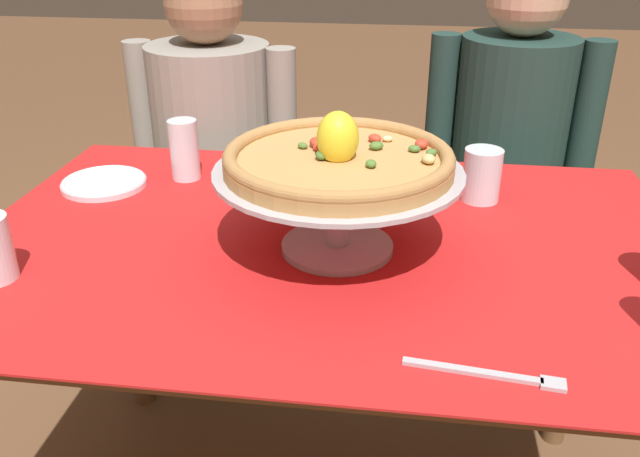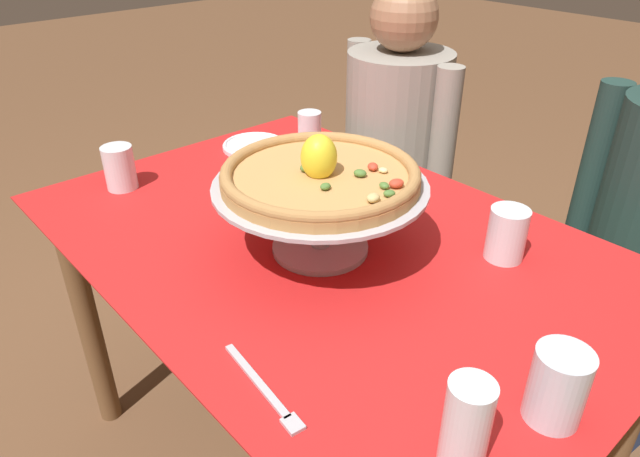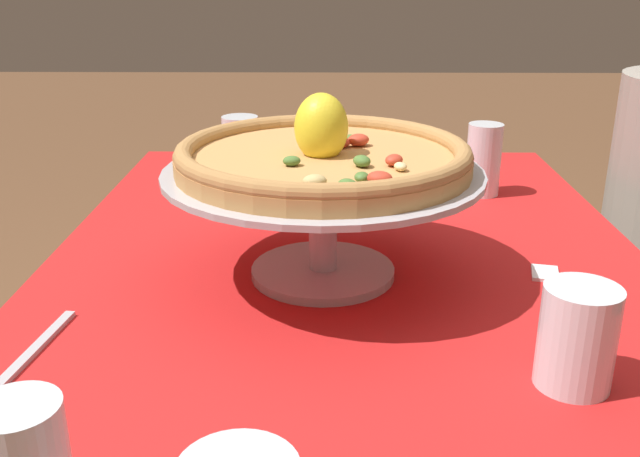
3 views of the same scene
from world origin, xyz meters
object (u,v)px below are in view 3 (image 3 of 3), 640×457
at_px(pizza_stand, 323,200).
at_px(dinner_fork, 21,363).
at_px(side_plate, 431,166).
at_px(sugar_packet, 545,273).
at_px(pizza, 323,155).
at_px(water_glass_back_right, 576,344).
at_px(water_glass_back_left, 483,164).
at_px(water_glass_front_left, 241,145).

xyz_separation_m(pizza_stand, dinner_fork, (0.24, -0.32, -0.11)).
xyz_separation_m(side_plate, sugar_packet, (0.53, 0.09, -0.01)).
bearing_deg(sugar_packet, pizza, -89.12).
bearing_deg(dinner_fork, sugar_packet, 111.12).
height_order(water_glass_back_right, dinner_fork, water_glass_back_right).
height_order(water_glass_back_left, sugar_packet, water_glass_back_left).
xyz_separation_m(water_glass_back_right, side_plate, (-0.80, -0.04, -0.04)).
relative_size(water_glass_back_right, side_plate, 0.60).
height_order(pizza, dinner_fork, pizza).
distance_m(pizza, water_glass_front_left, 0.58).
relative_size(pizza, water_glass_back_left, 2.91).
bearing_deg(pizza_stand, pizza, 23.28).
height_order(pizza_stand, side_plate, pizza_stand).
bearing_deg(water_glass_back_left, dinner_fork, -45.19).
bearing_deg(water_glass_back_left, water_glass_front_left, -110.27).
height_order(pizza_stand, dinner_fork, pizza_stand).
bearing_deg(water_glass_front_left, pizza, 17.91).
bearing_deg(dinner_fork, side_plate, 144.91).
distance_m(pizza_stand, water_glass_back_left, 0.47).
relative_size(water_glass_back_left, water_glass_front_left, 1.22).
height_order(water_glass_back_left, dinner_fork, water_glass_back_left).
bearing_deg(side_plate, sugar_packet, 9.44).
relative_size(water_glass_front_left, dinner_fork, 0.52).
xyz_separation_m(pizza_stand, pizza, (0.00, 0.00, 0.06)).
relative_size(pizza_stand, water_glass_back_right, 3.89).
xyz_separation_m(pizza, dinner_fork, (0.24, -0.32, -0.17)).
xyz_separation_m(pizza, side_plate, (-0.53, 0.22, -0.16)).
xyz_separation_m(pizza_stand, side_plate, (-0.53, 0.22, -0.10)).
bearing_deg(water_glass_back_right, pizza_stand, -135.97).
relative_size(water_glass_back_left, side_plate, 0.74).
bearing_deg(water_glass_back_right, side_plate, -177.31).
bearing_deg(dinner_fork, water_glass_front_left, 169.39).
relative_size(pizza, side_plate, 2.14).
bearing_deg(water_glass_front_left, dinner_fork, -10.61).
distance_m(pizza_stand, side_plate, 0.58).
xyz_separation_m(water_glass_back_left, dinner_fork, (0.61, -0.61, -0.05)).
xyz_separation_m(side_plate, dinner_fork, (0.77, -0.54, -0.01)).
bearing_deg(water_glass_back_right, water_glass_back_left, 176.92).
bearing_deg(pizza, water_glass_back_right, 44.06).
bearing_deg(pizza_stand, dinner_fork, -53.41).
bearing_deg(water_glass_back_right, pizza, -135.94).
bearing_deg(pizza, water_glass_front_left, -162.09).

